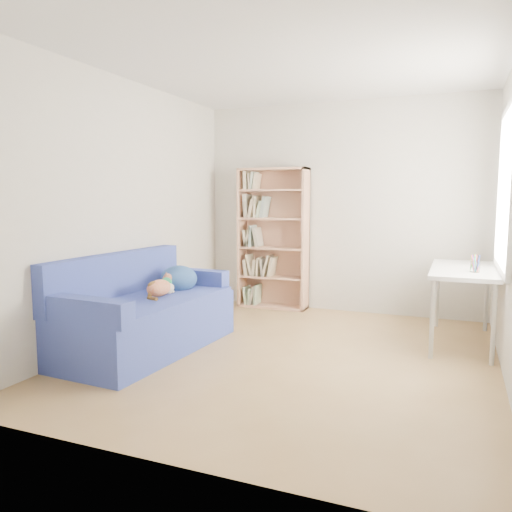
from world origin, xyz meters
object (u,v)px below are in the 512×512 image
Objects in this scene: sofa at (145,313)px; pen_cup at (475,265)px; desk at (464,275)px; bookshelf at (273,244)px.

sofa is 11.44× the size of pen_cup.
bookshelf is at bearing 159.93° from desk.
pen_cup is at bearing -69.67° from desk.
bookshelf is at bearing 80.18° from sofa.
desk is (2.77, 1.32, 0.34)m from sofa.
pen_cup is (0.09, -0.24, 0.13)m from desk.
sofa is 1.45× the size of desk.
pen_cup is at bearing -24.45° from bookshelf.
bookshelf reaches higher than desk.
desk is at bearing 28.71° from sofa.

